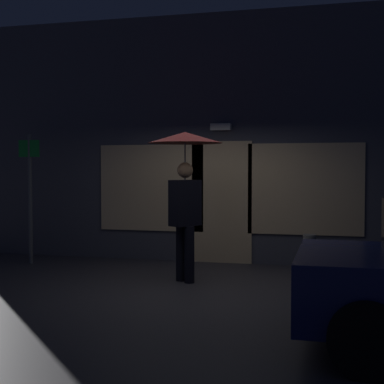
{
  "coord_description": "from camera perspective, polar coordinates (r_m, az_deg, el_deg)",
  "views": [
    {
      "loc": [
        1.86,
        -7.58,
        1.7
      ],
      "look_at": [
        -0.11,
        0.38,
        1.36
      ],
      "focal_mm": 51.46,
      "sensor_mm": 36.0,
      "label": 1
    }
  ],
  "objects": [
    {
      "name": "street_sign_post",
      "position": [
        10.26,
        -16.44,
        0.16
      ],
      "size": [
        0.4,
        0.07,
        2.32
      ],
      "color": "#595B60",
      "rests_on": "ground"
    },
    {
      "name": "sidewalk_bollard",
      "position": [
        8.84,
        12.07,
        -6.52
      ],
      "size": [
        0.21,
        0.21,
        0.68
      ],
      "primitive_type": "cylinder",
      "color": "slate",
      "rests_on": "ground"
    },
    {
      "name": "person_with_umbrella",
      "position": [
        8.22,
        -0.72,
        2.59
      ],
      "size": [
        1.12,
        1.12,
        2.25
      ],
      "rotation": [
        0.0,
        0.0,
        -2.19
      ],
      "color": "black",
      "rests_on": "ground"
    },
    {
      "name": "ground_plane",
      "position": [
        7.99,
        0.09,
        -9.9
      ],
      "size": [
        18.0,
        18.0,
        0.0
      ],
      "primitive_type": "plane",
      "color": "#38353A"
    },
    {
      "name": "building_facade",
      "position": [
        10.11,
        3.29,
        5.43
      ],
      "size": [
        10.95,
        0.48,
        4.51
      ],
      "color": "#4C4C56",
      "rests_on": "ground"
    }
  ]
}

